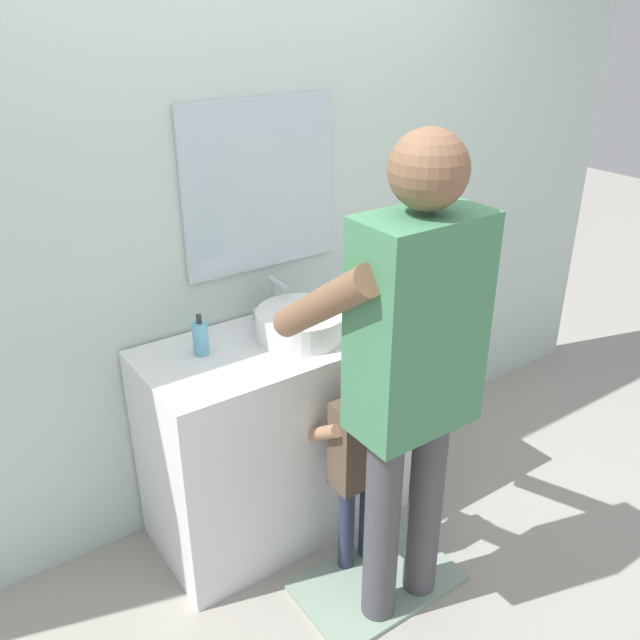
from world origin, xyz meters
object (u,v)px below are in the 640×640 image
Objects in this scene: child_toddler at (357,454)px; adult_parent at (412,355)px; soap_bottle at (200,338)px; toothbrush_cup at (360,298)px.

child_toddler is 0.59m from adult_parent.
adult_parent is (0.02, -0.24, 0.53)m from child_toddler.
adult_parent is at bearing -59.96° from soap_bottle.
soap_bottle is at bearing 129.90° from child_toddler.
soap_bottle is 0.74m from child_toddler.
child_toddler is at bearing -50.10° from soap_bottle.
toothbrush_cup is 0.23× the size of child_toddler.
toothbrush_cup is at bearing -2.24° from soap_bottle.
toothbrush_cup is at bearing 64.40° from adult_parent.
soap_bottle is 0.18× the size of child_toddler.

